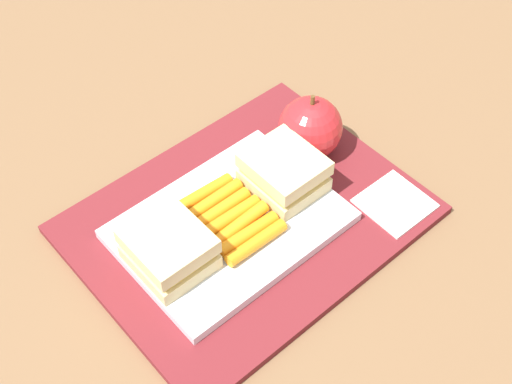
# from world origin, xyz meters

# --- Properties ---
(ground_plane) EXTENTS (2.40, 2.40, 0.00)m
(ground_plane) POSITION_xyz_m (0.00, 0.00, 0.00)
(ground_plane) COLOR brown
(lunchbag_mat) EXTENTS (0.36, 0.28, 0.01)m
(lunchbag_mat) POSITION_xyz_m (0.00, 0.00, 0.01)
(lunchbag_mat) COLOR maroon
(lunchbag_mat) RESTS_ON ground_plane
(food_tray) EXTENTS (0.23, 0.17, 0.01)m
(food_tray) POSITION_xyz_m (-0.03, 0.00, 0.02)
(food_tray) COLOR white
(food_tray) RESTS_ON lunchbag_mat
(sandwich_half_left) EXTENTS (0.07, 0.08, 0.04)m
(sandwich_half_left) POSITION_xyz_m (-0.10, 0.00, 0.04)
(sandwich_half_left) COLOR #DBC189
(sandwich_half_left) RESTS_ON food_tray
(sandwich_half_right) EXTENTS (0.07, 0.08, 0.04)m
(sandwich_half_right) POSITION_xyz_m (0.05, 0.00, 0.04)
(sandwich_half_right) COLOR #DBC189
(sandwich_half_right) RESTS_ON food_tray
(carrot_sticks_bundle) EXTENTS (0.08, 0.10, 0.02)m
(carrot_sticks_bundle) POSITION_xyz_m (-0.02, 0.00, 0.03)
(carrot_sticks_bundle) COLOR orange
(carrot_sticks_bundle) RESTS_ON food_tray
(apple) EXTENTS (0.07, 0.07, 0.09)m
(apple) POSITION_xyz_m (0.12, 0.03, 0.05)
(apple) COLOR red
(apple) RESTS_ON lunchbag_mat
(paper_napkin) EXTENTS (0.07, 0.07, 0.00)m
(paper_napkin) POSITION_xyz_m (0.14, -0.09, 0.01)
(paper_napkin) COLOR white
(paper_napkin) RESTS_ON lunchbag_mat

